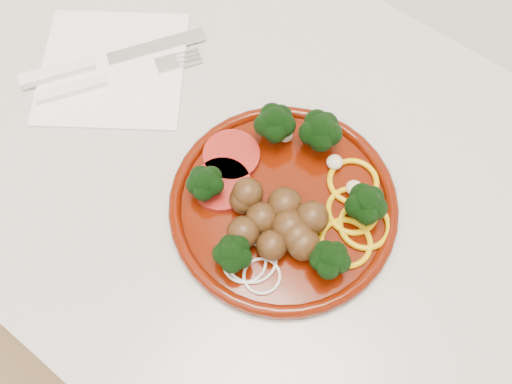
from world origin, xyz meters
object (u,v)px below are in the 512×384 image
Objects in this scene: plate at (284,204)px; napkin at (113,68)px; fork at (92,84)px; knife at (89,64)px.

plate is 0.28m from napkin.
plate is 0.28m from fork.
plate reaches higher than fork.
knife is at bearing 83.00° from fork.
plate is 1.37× the size of fork.
knife is 0.03m from fork.
knife is (-0.31, 0.01, -0.01)m from plate.
plate is at bearing -59.16° from knife.
napkin is 0.03m from knife.
napkin is at bearing 174.94° from plate.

